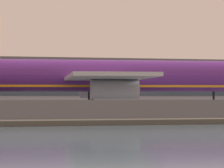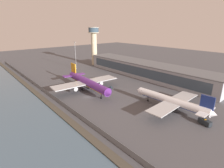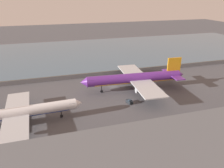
{
  "view_description": "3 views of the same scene",
  "coord_description": "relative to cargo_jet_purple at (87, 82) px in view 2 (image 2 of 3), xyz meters",
  "views": [
    {
      "loc": [
        -24.37,
        -69.85,
        2.77
      ],
      "look_at": [
        -8.24,
        6.6,
        4.48
      ],
      "focal_mm": 85.0,
      "sensor_mm": 36.0,
      "label": 1
    },
    {
      "loc": [
        79.42,
        -49.42,
        38.74
      ],
      "look_at": [
        2.27,
        16.63,
        4.87
      ],
      "focal_mm": 28.0,
      "sensor_mm": 36.0,
      "label": 2
    },
    {
      "loc": [
        28.46,
        92.78,
        41.49
      ],
      "look_at": [
        2.38,
        5.93,
        4.09
      ],
      "focal_mm": 35.0,
      "sensor_mm": 36.0,
      "label": 3
    }
  ],
  "objects": [
    {
      "name": "ground_plane",
      "position": [
        9.17,
        -5.85,
        -5.47
      ],
      "size": [
        500.0,
        500.0,
        0.0
      ],
      "primitive_type": "plane",
      "color": "#4C4C51"
    },
    {
      "name": "shoreline_seawall",
      "position": [
        9.17,
        -26.35,
        -5.22
      ],
      "size": [
        320.0,
        3.0,
        0.5
      ],
      "color": "#474238",
      "rests_on": "ground"
    },
    {
      "name": "perimeter_fence",
      "position": [
        9.17,
        -21.85,
        -4.3
      ],
      "size": [
        280.0,
        0.1,
        2.33
      ],
      "color": "slate",
      "rests_on": "ground"
    },
    {
      "name": "cargo_jet_purple",
      "position": [
        0.0,
        0.0,
        0.0
      ],
      "size": [
        49.84,
        42.92,
        14.32
      ],
      "color": "#602889",
      "rests_on": "ground"
    },
    {
      "name": "passenger_jet_white",
      "position": [
        48.83,
        16.4,
        -0.95
      ],
      "size": [
        41.29,
        35.45,
        11.83
      ],
      "color": "white",
      "rests_on": "ground"
    },
    {
      "name": "baggage_tug",
      "position": [
        7.83,
        12.52,
        -4.66
      ],
      "size": [
        2.23,
        3.46,
        1.8
      ],
      "color": "#1E2328",
      "rests_on": "ground"
    },
    {
      "name": "ops_van",
      "position": [
        65.68,
        14.62,
        -4.19
      ],
      "size": [
        5.56,
        3.35,
        2.48
      ],
      "color": "#1E2328",
      "rests_on": "ground"
    },
    {
      "name": "control_tower",
      "position": [
        -61.02,
        48.7,
        17.37
      ],
      "size": [
        11.18,
        11.18,
        39.97
      ],
      "color": "#C6B793",
      "rests_on": "ground"
    },
    {
      "name": "terminal_building",
      "position": [
        3.51,
        52.98,
        0.26
      ],
      "size": [
        116.47,
        20.3,
        11.43
      ],
      "color": "#9EA3AD",
      "rests_on": "ground"
    },
    {
      "name": "apron_light_mast_apron_west",
      "position": [
        -55.8,
        23.93,
        8.5
      ],
      "size": [
        3.2,
        0.4,
        25.3
      ],
      "color": "#93969B",
      "rests_on": "ground"
    }
  ]
}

